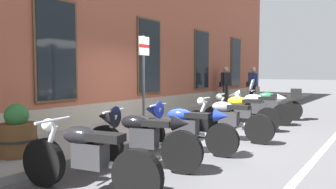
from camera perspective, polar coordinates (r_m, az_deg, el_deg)
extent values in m
plane|color=#424244|center=(8.05, 2.31, -7.22)|extent=(140.00, 140.00, 0.00)
cube|color=slate|center=(8.75, -4.53, -5.86)|extent=(31.41, 2.47, 0.14)
cube|color=silver|center=(6.90, 25.59, -9.44)|extent=(31.41, 0.12, 0.01)
cube|color=gray|center=(9.51, -10.10, -3.42)|extent=(25.41, 0.10, 0.70)
cube|color=#513823|center=(8.29, -19.35, 7.48)|extent=(1.22, 0.06, 2.52)
cube|color=black|center=(8.26, -19.23, 7.49)|extent=(1.10, 0.03, 2.40)
cube|color=#513823|center=(10.81, -3.41, 6.81)|extent=(1.22, 0.06, 2.52)
cube|color=black|center=(10.79, -3.28, 6.81)|extent=(1.10, 0.03, 2.40)
cube|color=#513823|center=(13.84, 6.04, 6.16)|extent=(1.22, 0.06, 2.52)
cube|color=black|center=(13.82, 6.15, 6.16)|extent=(1.10, 0.03, 2.40)
cube|color=#513823|center=(17.10, 11.98, 5.67)|extent=(1.22, 0.06, 2.52)
cube|color=black|center=(17.09, 12.07, 5.67)|extent=(1.10, 0.03, 2.40)
cylinder|color=black|center=(4.76, -21.32, -11.25)|extent=(0.25, 0.67, 0.66)
cylinder|color=black|center=(3.91, -5.52, -14.34)|extent=(0.25, 0.67, 0.66)
cylinder|color=silver|center=(4.64, -20.51, -8.64)|extent=(0.13, 0.31, 0.60)
cube|color=#28282B|center=(4.22, -13.74, -10.53)|extent=(0.30, 0.48, 0.32)
ellipsoid|color=black|center=(4.26, -15.42, -7.09)|extent=(0.36, 0.56, 0.24)
cube|color=black|center=(4.03, -11.17, -7.50)|extent=(0.31, 0.51, 0.10)
cylinder|color=silver|center=(4.52, -19.89, -4.36)|extent=(0.61, 0.16, 0.04)
cylinder|color=silver|center=(4.18, -9.34, -12.45)|extent=(0.18, 0.46, 0.09)
sphere|color=silver|center=(4.59, -20.59, -5.15)|extent=(0.18, 0.18, 0.18)
cylinder|color=black|center=(5.57, -11.23, -8.83)|extent=(0.27, 0.68, 0.67)
cylinder|color=black|center=(4.98, 2.53, -10.29)|extent=(0.27, 0.68, 0.67)
cylinder|color=silver|center=(5.47, -10.38, -6.55)|extent=(0.14, 0.30, 0.60)
cube|color=#28282B|center=(5.17, -4.27, -7.70)|extent=(0.32, 0.48, 0.32)
ellipsoid|color=black|center=(5.20, -5.78, -4.99)|extent=(0.38, 0.57, 0.24)
cube|color=black|center=(5.03, -1.91, -5.15)|extent=(0.33, 0.52, 0.10)
cylinder|color=silver|center=(5.37, -9.70, -2.90)|extent=(0.61, 0.18, 0.04)
cylinder|color=silver|center=(5.19, -0.65, -9.12)|extent=(0.19, 0.46, 0.09)
cone|color=black|center=(5.45, -10.86, -3.88)|extent=(0.43, 0.42, 0.36)
cone|color=black|center=(4.89, 2.32, -5.18)|extent=(0.29, 0.31, 0.24)
cylinder|color=black|center=(6.61, -3.15, -6.90)|extent=(0.21, 0.64, 0.63)
cylinder|color=black|center=(6.00, 9.68, -8.06)|extent=(0.21, 0.64, 0.63)
cylinder|color=silver|center=(6.52, -2.40, -4.94)|extent=(0.11, 0.30, 0.60)
cube|color=#28282B|center=(6.22, 3.37, -5.91)|extent=(0.28, 0.47, 0.32)
ellipsoid|color=#192D9E|center=(6.24, 2.12, -3.62)|extent=(0.33, 0.55, 0.24)
cube|color=black|center=(6.09, 5.37, -3.73)|extent=(0.28, 0.51, 0.10)
cylinder|color=silver|center=(6.44, -1.79, -1.86)|extent=(0.62, 0.12, 0.04)
cylinder|color=silver|center=(6.24, 6.36, -7.11)|extent=(0.15, 0.46, 0.09)
cone|color=#192D9E|center=(6.51, -2.79, -2.69)|extent=(0.40, 0.39, 0.36)
cone|color=#192D9E|center=(5.93, 9.54, -3.78)|extent=(0.27, 0.29, 0.24)
cylinder|color=black|center=(7.77, 5.22, -5.19)|extent=(0.16, 0.66, 0.65)
cylinder|color=black|center=(7.24, 16.05, -6.00)|extent=(0.16, 0.66, 0.65)
cylinder|color=silver|center=(7.69, 5.90, -3.42)|extent=(0.09, 0.31, 0.63)
cube|color=#28282B|center=(7.42, 10.82, -4.26)|extent=(0.25, 0.45, 0.32)
ellipsoid|color=slate|center=(7.44, 9.76, -2.16)|extent=(0.29, 0.54, 0.24)
cube|color=black|center=(7.31, 12.54, -2.23)|extent=(0.25, 0.49, 0.10)
cylinder|color=silver|center=(7.61, 6.46, -0.71)|extent=(0.62, 0.08, 0.04)
cylinder|color=silver|center=(7.46, 13.30, -5.27)|extent=(0.12, 0.45, 0.09)
sphere|color=silver|center=(7.65, 5.91, -1.21)|extent=(0.18, 0.18, 0.18)
cylinder|color=black|center=(8.96, 8.44, -4.02)|extent=(0.27, 0.66, 0.65)
cylinder|color=black|center=(8.75, 17.44, -4.34)|extent=(0.27, 0.66, 0.65)
cylinder|color=silver|center=(8.91, 9.08, -2.39)|extent=(0.14, 0.32, 0.64)
cube|color=#28282B|center=(8.80, 13.23, -3.04)|extent=(0.32, 0.48, 0.32)
ellipsoid|color=gold|center=(8.79, 12.29, -1.15)|extent=(0.37, 0.57, 0.24)
cube|color=black|center=(8.74, 14.75, -1.16)|extent=(0.33, 0.52, 0.10)
cylinder|color=silver|center=(8.86, 9.62, 0.02)|extent=(0.61, 0.18, 0.04)
cylinder|color=silver|center=(8.89, 15.24, -3.85)|extent=(0.19, 0.46, 0.09)
sphere|color=silver|center=(8.88, 9.11, -0.41)|extent=(0.18, 0.18, 0.18)
cylinder|color=black|center=(10.01, 11.40, -3.26)|extent=(0.28, 0.64, 0.63)
cylinder|color=black|center=(9.91, 19.76, -3.49)|extent=(0.28, 0.64, 0.63)
cylinder|color=silver|center=(9.97, 11.99, -1.80)|extent=(0.15, 0.32, 0.65)
cube|color=#28282B|center=(9.91, 15.87, -2.36)|extent=(0.33, 0.48, 0.32)
ellipsoid|color=silver|center=(9.89, 15.03, -0.67)|extent=(0.39, 0.57, 0.24)
cube|color=black|center=(9.87, 17.23, -0.66)|extent=(0.34, 0.52, 0.10)
cylinder|color=silver|center=(9.93, 12.48, 0.37)|extent=(0.61, 0.20, 0.04)
cylinder|color=silver|center=(10.03, 17.62, -3.07)|extent=(0.21, 0.46, 0.09)
cone|color=silver|center=(9.95, 11.73, -0.18)|extent=(0.44, 0.42, 0.36)
cone|color=silver|center=(9.86, 19.72, -0.60)|extent=(0.30, 0.31, 0.24)
cylinder|color=black|center=(11.30, 14.08, -2.48)|extent=(0.23, 0.65, 0.63)
cylinder|color=black|center=(11.14, 21.36, -2.73)|extent=(0.23, 0.65, 0.63)
cylinder|color=silver|center=(11.26, 14.60, -1.21)|extent=(0.13, 0.32, 0.64)
cube|color=#28282B|center=(11.18, 17.96, -1.70)|extent=(0.30, 0.47, 0.32)
ellipsoid|color=#195633|center=(11.17, 17.23, -0.25)|extent=(0.35, 0.56, 0.24)
cube|color=black|center=(11.13, 19.17, -0.25)|extent=(0.30, 0.51, 0.10)
cylinder|color=silver|center=(11.22, 15.03, 0.68)|extent=(0.62, 0.15, 0.04)
cylinder|color=silver|center=(11.28, 19.54, -2.35)|extent=(0.17, 0.46, 0.09)
cube|color=#B2BCC6|center=(11.22, 14.75, 1.61)|extent=(0.38, 0.21, 0.40)
cube|color=black|center=(11.09, 21.95, 0.19)|extent=(0.41, 0.38, 0.30)
cylinder|color=#38332D|center=(14.85, 10.51, 0.00)|extent=(0.14, 0.14, 0.84)
cylinder|color=#38332D|center=(14.73, 10.00, -0.03)|extent=(0.14, 0.14, 0.84)
cube|color=black|center=(14.76, 10.29, 2.76)|extent=(0.45, 0.33, 0.59)
sphere|color=tan|center=(14.75, 10.31, 4.47)|extent=(0.23, 0.23, 0.23)
cylinder|color=black|center=(14.93, 10.98, 2.65)|extent=(0.09, 0.09, 0.56)
cylinder|color=black|center=(14.59, 9.57, 2.64)|extent=(0.09, 0.09, 0.56)
cube|color=black|center=(14.53, 9.42, 1.78)|extent=(0.12, 0.14, 0.24)
cylinder|color=black|center=(14.96, 15.15, -0.04)|extent=(0.14, 0.14, 0.84)
cylinder|color=black|center=(15.09, 14.67, 0.00)|extent=(0.14, 0.14, 0.84)
cube|color=#2D478C|center=(14.99, 14.96, 2.70)|extent=(0.36, 0.45, 0.59)
sphere|color=tan|center=(14.99, 14.99, 4.38)|extent=(0.23, 0.23, 0.23)
cylinder|color=#2D478C|center=(14.81, 15.62, 2.56)|extent=(0.09, 0.09, 0.56)
cylinder|color=#2D478C|center=(15.17, 14.30, 2.61)|extent=(0.09, 0.09, 0.56)
cube|color=#592D19|center=(15.22, 14.05, 1.81)|extent=(0.14, 0.12, 0.24)
cylinder|color=#4C4C51|center=(7.71, -4.40, 1.94)|extent=(0.06, 0.06, 2.30)
cube|color=white|center=(7.72, -4.32, 8.65)|extent=(0.36, 0.03, 0.44)
cube|color=red|center=(7.71, -4.23, 8.66)|extent=(0.36, 0.01, 0.08)
cylinder|color=brown|center=(6.06, -25.34, -7.29)|extent=(0.63, 0.63, 0.56)
cylinder|color=black|center=(6.06, -25.34, -7.29)|extent=(0.66, 0.66, 0.04)
sphere|color=#28602D|center=(6.00, -25.46, -3.36)|extent=(0.40, 0.40, 0.40)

